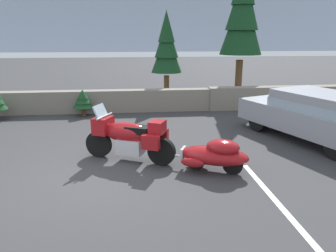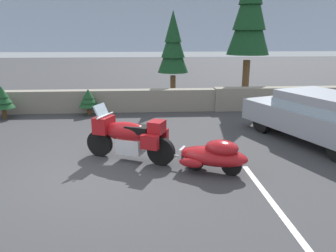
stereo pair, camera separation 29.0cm
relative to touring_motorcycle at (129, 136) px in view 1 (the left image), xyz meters
name	(u,v)px [view 1 (the left image)]	position (x,y,z in m)	size (l,w,h in m)	color
ground_plane	(90,178)	(-0.83, -0.90, -0.62)	(80.00, 80.00, 0.00)	#38383A
stone_guard_wall	(111,101)	(-0.73, 5.29, -0.18)	(24.00, 0.63, 0.91)	gray
distant_ridgeline	(128,18)	(-0.83, 95.29, 7.38)	(240.00, 80.00, 16.00)	#99A8BF
touring_motorcycle	(129,136)	(0.00, 0.00, 0.00)	(2.16, 1.31, 1.33)	black
car_shaped_trailer	(215,154)	(1.88, -0.87, -0.21)	(2.15, 1.26, 0.76)	black
sedan_at_right_edge	(316,114)	(5.28, 1.01, 0.15)	(3.28, 4.85, 1.41)	black
pine_tree_tall	(243,10)	(5.02, 7.23, 3.39)	(1.88, 1.88, 6.41)	brown
pine_tree_secondary	(166,45)	(1.67, 7.39, 1.89)	(1.39, 1.39, 4.01)	brown
pine_sapling_farther	(83,99)	(-1.75, 4.79, 0.00)	(0.76, 0.76, 0.99)	brown
parking_stripe_marker	(278,204)	(2.68, -2.40, -0.62)	(0.12, 3.60, 0.01)	silver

